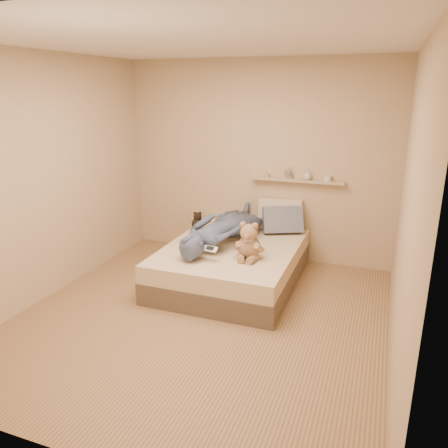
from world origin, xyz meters
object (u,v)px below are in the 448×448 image
at_px(wall_shelf, 297,180).
at_px(dark_plush, 198,222).
at_px(game_console, 210,249).
at_px(person, 224,227).
at_px(pillow_cream, 280,214).
at_px(pillow_grey, 283,220).
at_px(teddy_bear, 249,244).
at_px(bed, 232,264).

bearing_deg(wall_shelf, dark_plush, -158.00).
distance_m(game_console, dark_plush, 1.13).
bearing_deg(person, dark_plush, -22.99).
height_order(dark_plush, person, person).
xyz_separation_m(pillow_cream, pillow_grey, (0.07, -0.14, -0.03)).
bearing_deg(wall_shelf, pillow_cream, -156.58).
height_order(pillow_grey, wall_shelf, wall_shelf).
relative_size(teddy_bear, pillow_cream, 0.76).
xyz_separation_m(dark_plush, pillow_grey, (1.07, 0.26, 0.06)).
distance_m(dark_plush, pillow_cream, 1.08).
bearing_deg(pillow_cream, bed, -113.89).
bearing_deg(teddy_bear, game_console, -149.59).
relative_size(game_console, wall_shelf, 0.14).
bearing_deg(pillow_cream, pillow_grey, -63.42).
xyz_separation_m(bed, dark_plush, (-0.63, 0.43, 0.33)).
bearing_deg(pillow_cream, teddy_bear, -93.31).
distance_m(bed, wall_shelf, 1.38).
relative_size(pillow_grey, wall_shelf, 0.42).
height_order(bed, game_console, game_console).
xyz_separation_m(game_console, pillow_grey, (0.50, 1.23, 0.03)).
xyz_separation_m(bed, teddy_bear, (0.30, -0.33, 0.40)).
xyz_separation_m(dark_plush, pillow_cream, (1.00, 0.40, 0.09)).
xyz_separation_m(game_console, person, (-0.07, 0.62, 0.05)).
bearing_deg(bed, game_console, -96.35).
relative_size(game_console, teddy_bear, 0.39).
relative_size(bed, pillow_cream, 3.45).
xyz_separation_m(game_console, wall_shelf, (0.61, 1.45, 0.51)).
distance_m(game_console, pillow_grey, 1.32).
height_order(teddy_bear, pillow_cream, teddy_bear).
xyz_separation_m(teddy_bear, wall_shelf, (0.25, 1.23, 0.48)).
xyz_separation_m(bed, wall_shelf, (0.55, 0.91, 0.88)).
xyz_separation_m(pillow_cream, wall_shelf, (0.18, 0.08, 0.45)).
height_order(bed, pillow_grey, pillow_grey).
height_order(game_console, wall_shelf, wall_shelf).
xyz_separation_m(bed, pillow_grey, (0.44, 0.69, 0.40)).
xyz_separation_m(bed, pillow_cream, (0.37, 0.83, 0.43)).
bearing_deg(pillow_grey, wall_shelf, 62.85).
relative_size(bed, teddy_bear, 4.52).
bearing_deg(dark_plush, person, -34.91).
height_order(game_console, dark_plush, dark_plush).
bearing_deg(teddy_bear, pillow_cream, 86.69).
bearing_deg(bed, pillow_cream, 66.11).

